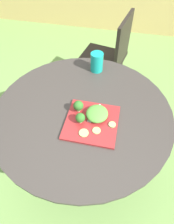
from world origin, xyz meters
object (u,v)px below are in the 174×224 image
Objects in this scene: salad_plate at (92,122)px; fork at (94,115)px; drinking_glass at (97,63)px; patio_chair at (111,53)px.

salad_plate is 0.05m from fork.
drinking_glass is at bearing 98.07° from fork.
patio_chair is 1.05m from fork.
salad_plate is 0.49m from drinking_glass.
patio_chair is 5.87× the size of fork.
fork is at bearing -89.13° from patio_chair.
salad_plate is at bearing -92.73° from fork.
drinking_glass is (-0.05, -0.59, 0.29)m from patio_chair.
patio_chair reaches higher than drinking_glass.
salad_plate is 1.93× the size of fork.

